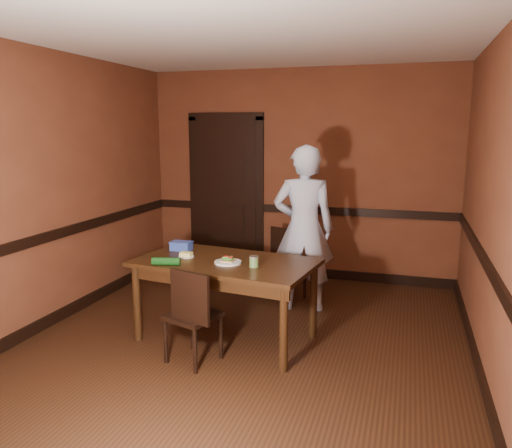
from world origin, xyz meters
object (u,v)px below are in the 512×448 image
Objects in this scene: dining_table at (226,300)px; chair_near at (193,314)px; person at (304,229)px; cheese_saucer at (186,255)px; sauce_jar at (254,261)px; food_tub at (181,246)px; sandwich_plate at (228,261)px; chair_far at (286,265)px.

chair_near is (-0.10, -0.50, 0.04)m from dining_table.
cheese_saucer is (-0.91, -1.00, -0.11)m from person.
sauce_jar reaches higher than dining_table.
food_tub is (-0.16, 0.23, 0.03)m from cheese_saucer.
chair_near is 0.58m from sandwich_plate.
chair_far is at bearing 80.76° from sandwich_plate.
chair_near reaches higher than cheese_saucer.
cheese_saucer is at bearing -42.89° from chair_near.
chair_far is 5.52× the size of cheese_saucer.
sauce_jar is at bearing -24.11° from food_tub.
sandwich_plate is at bearing -11.37° from cheese_saucer.
sauce_jar is at bearing 68.09° from person.
chair_far is 8.28× the size of sauce_jar.
person is (0.25, -0.23, 0.49)m from chair_far.
person is 1.19m from sandwich_plate.
dining_table is at bearing -1.78° from cheese_saucer.
chair_far is at bearing 49.47° from food_tub.
sandwich_plate is at bearing 55.13° from person.
chair_near is 0.47× the size of person.
sauce_jar is at bearing -10.99° from sandwich_plate.
dining_table is 2.01× the size of chair_far.
sandwich_plate is 0.69m from food_tub.
sandwich_plate is 0.27m from sauce_jar.
sauce_jar reaches higher than chair_far.
cheese_saucer is at bearing -96.44° from chair_far.
sandwich_plate is (-0.46, -1.09, -0.12)m from person.
cheese_saucer is at bearing 168.63° from sandwich_plate.
sauce_jar is at bearing -66.12° from chair_far.
dining_table is at bearing -84.03° from chair_near.
dining_table is 0.91× the size of person.
person reaches higher than cheese_saucer.
dining_table is 0.74m from food_tub.
dining_table is at bearing -80.27° from chair_far.
sandwich_plate is at bearing -77.26° from chair_far.
sandwich_plate is at bearing -47.37° from dining_table.
sauce_jar is 0.67× the size of cheese_saucer.
cheese_saucer is (-0.29, 0.52, 0.36)m from chair_near.
food_tub is at bearing 152.18° from sandwich_plate.
sandwich_plate reaches higher than dining_table.
sandwich_plate is 1.67× the size of cheese_saucer.
food_tub is at bearing 163.97° from dining_table.
food_tub is at bearing -107.62° from chair_far.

